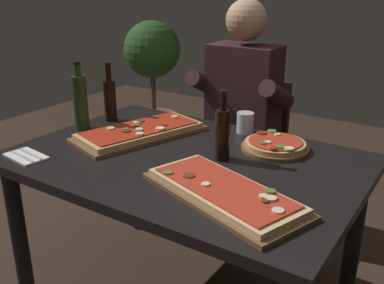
{
  "coord_description": "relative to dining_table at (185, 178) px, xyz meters",
  "views": [
    {
      "loc": [
        0.94,
        -1.38,
        1.43
      ],
      "look_at": [
        0.0,
        0.05,
        0.79
      ],
      "focal_mm": 41.23,
      "sensor_mm": 36.0,
      "label": 1
    }
  ],
  "objects": [
    {
      "name": "pizza_rectangular_left",
      "position": [
        -0.32,
        0.1,
        0.12
      ],
      "size": [
        0.44,
        0.66,
        0.05
      ],
      "color": "brown",
      "rests_on": "dining_table"
    },
    {
      "name": "wine_bottle_dark",
      "position": [
        -0.62,
        0.02,
        0.23
      ],
      "size": [
        0.07,
        0.07,
        0.33
      ],
      "color": "#233819",
      "rests_on": "dining_table"
    },
    {
      "name": "tumbler_near_camera",
      "position": [
        0.06,
        0.41,
        0.14
      ],
      "size": [
        0.08,
        0.08,
        0.1
      ],
      "color": "silver",
      "rests_on": "dining_table"
    },
    {
      "name": "napkin_cutlery_set",
      "position": [
        -0.54,
        -0.36,
        0.1
      ],
      "size": [
        0.19,
        0.13,
        0.01
      ],
      "color": "white",
      "rests_on": "dining_table"
    },
    {
      "name": "pizza_round_far",
      "position": [
        0.27,
        0.28,
        0.12
      ],
      "size": [
        0.29,
        0.29,
        0.05
      ],
      "color": "brown",
      "rests_on": "dining_table"
    },
    {
      "name": "diner_chair",
      "position": [
        -0.14,
        0.86,
        -0.16
      ],
      "size": [
        0.44,
        0.44,
        0.87
      ],
      "color": "black",
      "rests_on": "ground_plane"
    },
    {
      "name": "vinegar_bottle_green",
      "position": [
        0.14,
        0.06,
        0.21
      ],
      "size": [
        0.06,
        0.06,
        0.28
      ],
      "color": "black",
      "rests_on": "dining_table"
    },
    {
      "name": "seated_diner",
      "position": [
        -0.14,
        0.74,
        0.1
      ],
      "size": [
        0.53,
        0.41,
        1.33
      ],
      "color": "#23232D",
      "rests_on": "ground_plane"
    },
    {
      "name": "potted_plant_corner",
      "position": [
        -1.41,
        1.57,
        0.01
      ],
      "size": [
        0.48,
        0.48,
        1.1
      ],
      "color": "#846042",
      "rests_on": "ground_plane"
    },
    {
      "name": "pizza_rectangular_front",
      "position": [
        0.3,
        -0.22,
        0.11
      ],
      "size": [
        0.65,
        0.44,
        0.05
      ],
      "color": "brown",
      "rests_on": "dining_table"
    },
    {
      "name": "dining_table",
      "position": [
        0.0,
        0.0,
        0.0
      ],
      "size": [
        1.4,
        0.96,
        0.74
      ],
      "color": "black",
      "rests_on": "ground_plane"
    },
    {
      "name": "oil_bottle_amber",
      "position": [
        -0.6,
        0.2,
        0.21
      ],
      "size": [
        0.06,
        0.06,
        0.3
      ],
      "color": "black",
      "rests_on": "dining_table"
    }
  ]
}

